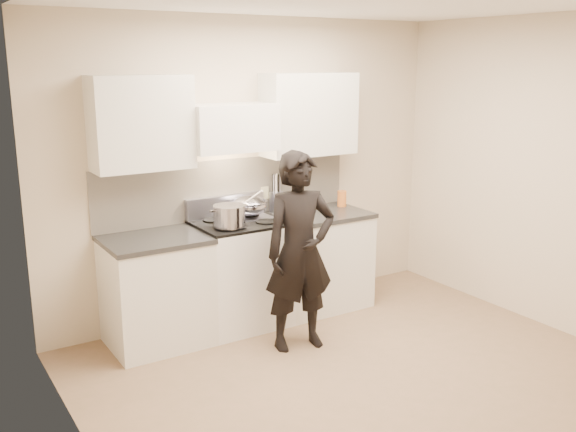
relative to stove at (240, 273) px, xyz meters
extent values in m
plane|color=#83654D|center=(0.30, -1.42, -0.47)|extent=(4.00, 4.00, 0.00)
cube|color=beige|center=(0.30, 0.33, 0.88)|extent=(4.00, 0.04, 2.70)
cube|color=beige|center=(-1.70, -1.42, 0.88)|extent=(0.04, 3.50, 2.70)
cube|color=beige|center=(2.30, -1.42, 0.88)|extent=(0.04, 3.50, 2.70)
cube|color=white|center=(0.30, -1.42, 2.22)|extent=(4.00, 3.50, 0.02)
cube|color=beige|center=(0.05, 0.31, 0.71)|extent=(2.50, 0.02, 0.53)
cube|color=#ACAFC4|center=(0.00, 0.28, 0.56)|extent=(0.76, 0.08, 0.20)
cube|color=white|center=(0.00, 0.13, 1.28)|extent=(0.76, 0.40, 0.40)
cylinder|color=#A2A2B5|center=(0.00, -0.05, 1.10)|extent=(0.66, 0.02, 0.02)
cube|color=silver|center=(0.83, 0.16, 1.35)|extent=(0.90, 0.33, 0.75)
cube|color=silver|center=(-0.78, 0.16, 1.35)|extent=(0.80, 0.33, 0.75)
cube|color=beige|center=(0.43, 0.30, 0.63)|extent=(0.08, 0.01, 0.12)
cube|color=white|center=(0.00, 0.00, -0.01)|extent=(0.76, 0.65, 0.92)
cube|color=black|center=(0.00, 0.00, 0.46)|extent=(0.76, 0.65, 0.02)
cube|color=silver|center=(0.16, 0.12, 0.47)|extent=(0.36, 0.34, 0.01)
cylinder|color=#A2A2B5|center=(0.00, -0.29, 0.31)|extent=(0.62, 0.02, 0.02)
cylinder|color=black|center=(-0.18, -0.15, 0.48)|extent=(0.18, 0.18, 0.01)
cylinder|color=black|center=(0.18, -0.15, 0.48)|extent=(0.18, 0.18, 0.01)
cylinder|color=black|center=(-0.18, 0.15, 0.48)|extent=(0.18, 0.18, 0.01)
cylinder|color=black|center=(0.18, 0.15, 0.48)|extent=(0.18, 0.18, 0.01)
cube|color=silver|center=(0.83, 0.00, -0.03)|extent=(0.90, 0.65, 0.88)
cube|color=black|center=(0.83, 0.00, 0.43)|extent=(0.92, 0.67, 0.04)
cube|color=silver|center=(-0.78, 0.00, -0.03)|extent=(0.80, 0.65, 0.88)
cube|color=black|center=(-0.78, 0.00, 0.43)|extent=(0.82, 0.67, 0.04)
ellipsoid|color=#A2A2B5|center=(0.15, 0.10, 0.57)|extent=(0.32, 0.32, 0.18)
torus|color=#A2A2B5|center=(0.15, 0.10, 0.61)|extent=(0.34, 0.34, 0.01)
ellipsoid|color=beige|center=(0.15, 0.10, 0.56)|extent=(0.18, 0.18, 0.08)
cylinder|color=silver|center=(0.10, -0.03, 0.67)|extent=(0.13, 0.22, 0.17)
cylinder|color=#A2A2B5|center=(-0.17, -0.14, 0.57)|extent=(0.32, 0.32, 0.18)
cube|color=#A2A2B5|center=(-0.33, -0.18, 0.64)|extent=(0.06, 0.04, 0.01)
cube|color=#A2A2B5|center=(-0.01, -0.11, 0.64)|extent=(0.06, 0.04, 0.01)
cylinder|color=#ACAFC4|center=(0.52, 0.24, 0.54)|extent=(0.13, 0.13, 0.19)
cylinder|color=black|center=(0.56, 0.25, 0.64)|extent=(0.02, 0.02, 0.34)
cylinder|color=silver|center=(0.54, 0.27, 0.64)|extent=(0.02, 0.02, 0.34)
cylinder|color=#ACAFC4|center=(0.52, 0.27, 0.64)|extent=(0.02, 0.02, 0.34)
cylinder|color=black|center=(0.50, 0.26, 0.64)|extent=(0.02, 0.02, 0.34)
cylinder|color=#ACAFC4|center=(0.49, 0.24, 0.64)|extent=(0.02, 0.02, 0.34)
cylinder|color=silver|center=(0.51, 0.22, 0.64)|extent=(0.02, 0.02, 0.34)
cylinder|color=black|center=(0.53, 0.21, 0.64)|extent=(0.02, 0.02, 0.34)
cylinder|color=#ACAFC4|center=(0.55, 0.22, 0.64)|extent=(0.02, 0.02, 0.34)
cylinder|color=orange|center=(0.73, 0.16, 0.48)|extent=(0.03, 0.03, 0.06)
cylinder|color=red|center=(0.73, 0.16, 0.52)|extent=(0.04, 0.04, 0.02)
cylinder|color=#C86827|center=(1.19, 0.10, 0.52)|extent=(0.09, 0.09, 0.15)
imported|color=black|center=(0.19, -0.67, 0.34)|extent=(0.65, 0.49, 1.63)
camera|label=1|loc=(-2.51, -4.81, 1.83)|focal=40.00mm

